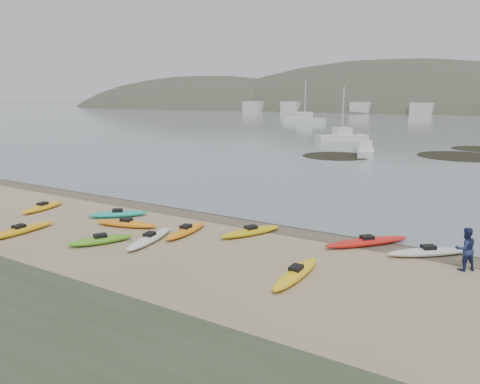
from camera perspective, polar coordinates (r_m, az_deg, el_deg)
The scene contains 6 objects.
ground at distance 25.38m, azimuth 0.00°, elevation -3.32°, with size 600.00×600.00×0.00m, color tan.
wet_sand at distance 25.14m, azimuth -0.37°, elevation -3.46°, with size 60.00×60.00×0.00m, color brown.
kayaks at distance 22.32m, azimuth -6.60°, elevation -5.07°, with size 22.88×11.01×0.34m.
person_east at distance 19.91m, azimuth 25.77°, elevation -6.27°, with size 0.82×0.64×1.69m, color navy.
kelp_mats at distance 57.13m, azimuth 22.44°, elevation 4.27°, with size 20.04×23.26×0.04m.
moored_boats at distance 97.74m, azimuth 22.52°, elevation 7.35°, with size 89.04×97.11×1.39m.
Camera 1 is at (13.09, -20.72, 6.61)m, focal length 35.00 mm.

